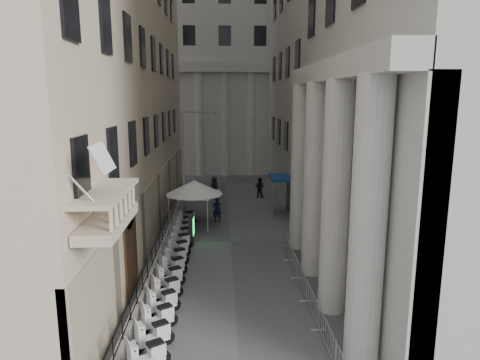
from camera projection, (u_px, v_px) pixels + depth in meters
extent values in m
cube|color=beige|center=(224.00, 50.00, 53.19)|extent=(22.00, 10.00, 30.00)
cylinder|color=silver|center=(169.00, 213.00, 30.34)|extent=(0.06, 0.06, 2.24)
cylinder|color=silver|center=(209.00, 213.00, 30.47)|extent=(0.06, 0.06, 2.24)
cylinder|color=silver|center=(173.00, 204.00, 33.13)|extent=(0.06, 0.06, 2.24)
cylinder|color=silver|center=(210.00, 203.00, 33.26)|extent=(0.06, 0.06, 2.24)
cube|color=white|center=(190.00, 193.00, 31.57)|extent=(3.05, 3.05, 0.12)
cone|color=white|center=(190.00, 186.00, 31.48)|extent=(4.07, 4.07, 1.02)
cylinder|color=#97999F|center=(184.00, 169.00, 30.93)|extent=(0.16, 0.16, 8.22)
cylinder|color=#97999F|center=(198.00, 112.00, 29.68)|extent=(2.29, 1.14, 0.12)
cube|color=#97999F|center=(212.00, 113.00, 29.27)|extent=(0.56, 0.42, 0.15)
cube|color=black|center=(191.00, 230.00, 27.13)|extent=(0.30, 0.92, 1.94)
cube|color=#19E54C|center=(194.00, 226.00, 27.09)|extent=(0.05, 0.70, 1.08)
imported|color=#0D1137|center=(217.00, 210.00, 32.05)|extent=(0.78, 0.61, 1.88)
imported|color=black|center=(259.00, 188.00, 39.75)|extent=(1.15, 1.06, 1.90)
imported|color=black|center=(214.00, 187.00, 39.90)|extent=(1.11, 1.11, 1.95)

